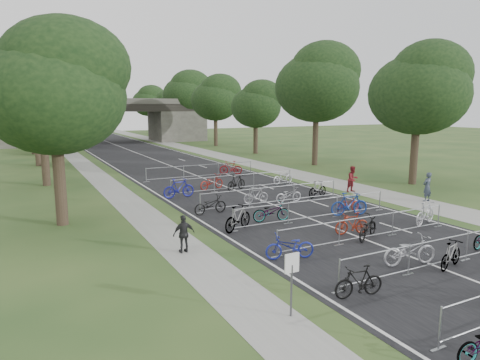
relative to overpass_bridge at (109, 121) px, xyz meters
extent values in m
cube|color=black|center=(0.00, -15.00, -3.53)|extent=(11.00, 140.00, 0.01)
cube|color=gray|center=(8.00, -15.00, -3.53)|extent=(3.00, 140.00, 0.01)
cube|color=gray|center=(-7.50, -15.00, -3.53)|extent=(2.00, 140.00, 0.01)
cube|color=silver|center=(0.00, -15.00, -3.53)|extent=(0.12, 140.00, 0.00)
cube|color=#42413B|center=(-11.50, 0.00, -1.03)|extent=(8.00, 8.00, 5.00)
cube|color=#42413B|center=(11.50, 0.00, -1.03)|extent=(8.00, 8.00, 5.00)
cube|color=black|center=(0.00, 0.00, 2.07)|extent=(30.00, 8.00, 1.20)
cube|color=#42413B|center=(0.00, -3.80, 3.07)|extent=(30.00, 0.40, 0.90)
cube|color=#42413B|center=(0.00, 3.80, 3.07)|extent=(30.00, 0.40, 0.90)
cylinder|color=#4C4C51|center=(-6.80, -62.00, -2.78)|extent=(0.06, 0.06, 1.50)
cube|color=white|center=(-6.80, -62.00, -1.98)|extent=(0.45, 0.04, 0.55)
cylinder|color=#33261C|center=(-11.50, -49.00, -1.43)|extent=(0.56, 0.56, 4.20)
ellipsoid|color=black|center=(-11.50, -49.00, 2.68)|extent=(6.72, 6.72, 5.51)
sphere|color=black|center=(-10.90, -49.50, 4.03)|extent=(5.38, 5.38, 5.38)
sphere|color=black|center=(-12.00, -48.50, 1.84)|extent=(4.37, 4.37, 4.37)
cylinder|color=#33261C|center=(13.00, -49.00, -1.29)|extent=(0.56, 0.56, 4.48)
ellipsoid|color=black|center=(13.00, -49.00, 3.10)|extent=(7.17, 7.17, 5.88)
sphere|color=black|center=(13.60, -49.50, 4.53)|extent=(5.73, 5.73, 5.73)
sphere|color=black|center=(12.50, -48.50, 2.20)|extent=(4.66, 4.66, 4.66)
cylinder|color=#33261C|center=(-11.50, -37.00, -1.17)|extent=(0.56, 0.56, 4.72)
ellipsoid|color=black|center=(-11.50, -37.00, 3.46)|extent=(7.56, 7.56, 6.20)
sphere|color=black|center=(-10.90, -37.50, 4.97)|extent=(6.05, 6.05, 6.05)
sphere|color=black|center=(-12.00, -36.50, 2.51)|extent=(4.91, 4.91, 4.91)
cylinder|color=#33261C|center=(13.00, -37.00, -0.98)|extent=(0.56, 0.56, 5.11)
ellipsoid|color=black|center=(13.00, -37.00, 4.03)|extent=(8.18, 8.18, 6.70)
sphere|color=black|center=(13.60, -37.50, 5.66)|extent=(6.54, 6.54, 6.54)
sphere|color=black|center=(12.50, -36.50, 3.01)|extent=(5.31, 5.31, 5.31)
cylinder|color=#33261C|center=(-11.50, -25.00, -0.91)|extent=(0.56, 0.56, 5.25)
ellipsoid|color=black|center=(-11.50, -25.00, 4.24)|extent=(8.40, 8.40, 6.89)
sphere|color=black|center=(-10.90, -25.50, 5.92)|extent=(6.72, 6.72, 6.72)
sphere|color=black|center=(-12.00, -24.50, 3.19)|extent=(5.46, 5.46, 5.46)
cylinder|color=#33261C|center=(13.00, -25.00, -1.61)|extent=(0.56, 0.56, 3.85)
ellipsoid|color=black|center=(13.00, -25.00, 2.16)|extent=(6.16, 6.16, 5.05)
sphere|color=black|center=(13.60, -25.50, 3.40)|extent=(4.93, 4.93, 4.93)
sphere|color=black|center=(12.50, -24.50, 1.39)|extent=(4.00, 4.00, 4.00)
cylinder|color=#33261C|center=(-11.50, -13.00, -1.43)|extent=(0.56, 0.56, 4.20)
ellipsoid|color=black|center=(-11.50, -13.00, 2.68)|extent=(6.72, 6.72, 5.51)
sphere|color=black|center=(-10.90, -13.50, 4.03)|extent=(5.38, 5.38, 5.38)
sphere|color=black|center=(-12.00, -12.50, 1.84)|extent=(4.37, 4.37, 4.37)
cylinder|color=#33261C|center=(13.00, -13.00, -1.29)|extent=(0.56, 0.56, 4.48)
ellipsoid|color=black|center=(13.00, -13.00, 3.10)|extent=(7.17, 7.17, 5.88)
sphere|color=black|center=(13.60, -13.50, 4.53)|extent=(5.73, 5.73, 5.73)
sphere|color=black|center=(12.50, -12.50, 2.20)|extent=(4.66, 4.66, 4.66)
cylinder|color=#33261C|center=(-11.50, -1.00, -1.17)|extent=(0.56, 0.56, 4.72)
ellipsoid|color=black|center=(-11.50, -1.00, 3.46)|extent=(7.56, 7.56, 6.20)
sphere|color=black|center=(-10.90, -1.50, 4.97)|extent=(6.05, 6.05, 6.05)
sphere|color=black|center=(-12.00, -0.50, 2.51)|extent=(4.91, 4.91, 4.91)
cylinder|color=#33261C|center=(13.00, -1.00, -0.98)|extent=(0.56, 0.56, 5.11)
ellipsoid|color=black|center=(13.00, -1.00, 4.03)|extent=(8.18, 8.18, 6.70)
sphere|color=black|center=(13.60, -1.50, 5.66)|extent=(6.54, 6.54, 6.54)
sphere|color=black|center=(12.50, -0.50, 3.01)|extent=(5.31, 5.31, 5.31)
cylinder|color=#33261C|center=(-11.50, 11.00, -0.91)|extent=(0.56, 0.56, 5.25)
ellipsoid|color=black|center=(-11.50, 11.00, 4.24)|extent=(8.40, 8.40, 6.89)
sphere|color=black|center=(-10.90, 10.50, 5.92)|extent=(6.72, 6.72, 6.72)
sphere|color=black|center=(-12.00, 11.50, 3.19)|extent=(5.46, 5.46, 5.46)
cylinder|color=#33261C|center=(13.00, 11.00, -1.61)|extent=(0.56, 0.56, 3.85)
ellipsoid|color=black|center=(13.00, 11.00, 2.16)|extent=(6.16, 6.16, 5.05)
sphere|color=black|center=(13.60, 10.50, 3.40)|extent=(4.93, 4.93, 4.93)
sphere|color=black|center=(12.50, 11.50, 1.39)|extent=(4.00, 4.00, 4.00)
cylinder|color=#33261C|center=(-11.50, 23.00, -1.43)|extent=(0.56, 0.56, 4.20)
ellipsoid|color=black|center=(-11.50, 23.00, 2.68)|extent=(6.72, 6.72, 5.51)
sphere|color=black|center=(-10.90, 22.50, 4.03)|extent=(5.38, 5.38, 5.38)
sphere|color=black|center=(-12.00, 23.50, 1.84)|extent=(4.37, 4.37, 4.37)
cylinder|color=#33261C|center=(13.00, 23.00, -1.29)|extent=(0.56, 0.56, 4.48)
ellipsoid|color=black|center=(13.00, 23.00, 3.10)|extent=(7.17, 7.17, 5.88)
sphere|color=black|center=(13.60, 22.50, 4.53)|extent=(5.73, 5.73, 5.73)
sphere|color=black|center=(12.50, 23.50, 2.20)|extent=(4.66, 4.66, 4.66)
cylinder|color=#94969B|center=(-4.60, -65.00, -2.98)|extent=(0.05, 0.05, 1.10)
cube|color=#94969B|center=(-4.60, -65.00, -3.52)|extent=(0.50, 0.08, 0.03)
cylinder|color=#94969B|center=(0.00, -61.40, -2.48)|extent=(9.20, 0.04, 0.04)
cylinder|color=#94969B|center=(0.00, -61.40, -3.35)|extent=(9.20, 0.04, 0.04)
cylinder|color=#94969B|center=(-4.60, -61.40, -2.98)|extent=(0.05, 0.05, 1.10)
cube|color=#94969B|center=(-4.60, -61.40, -3.52)|extent=(0.50, 0.08, 0.03)
cylinder|color=#94969B|center=(-1.53, -61.40, -2.98)|extent=(0.05, 0.05, 1.10)
cube|color=#94969B|center=(-1.53, -61.40, -3.52)|extent=(0.50, 0.08, 0.03)
cylinder|color=#94969B|center=(1.53, -61.40, -2.98)|extent=(0.05, 0.05, 1.10)
cube|color=#94969B|center=(1.53, -61.40, -3.52)|extent=(0.50, 0.08, 0.03)
cylinder|color=#94969B|center=(0.00, -57.80, -2.48)|extent=(9.20, 0.04, 0.04)
cylinder|color=#94969B|center=(0.00, -57.80, -3.35)|extent=(9.20, 0.04, 0.04)
cylinder|color=#94969B|center=(-4.60, -57.80, -2.98)|extent=(0.05, 0.05, 1.10)
cube|color=#94969B|center=(-4.60, -57.80, -3.52)|extent=(0.50, 0.08, 0.03)
cylinder|color=#94969B|center=(-1.53, -57.80, -2.98)|extent=(0.05, 0.05, 1.10)
cube|color=#94969B|center=(-1.53, -57.80, -3.52)|extent=(0.50, 0.08, 0.03)
cylinder|color=#94969B|center=(1.53, -57.80, -2.98)|extent=(0.05, 0.05, 1.10)
cube|color=#94969B|center=(1.53, -57.80, -3.52)|extent=(0.50, 0.08, 0.03)
cylinder|color=#94969B|center=(4.60, -57.80, -2.98)|extent=(0.05, 0.05, 1.10)
cube|color=#94969B|center=(4.60, -57.80, -3.52)|extent=(0.50, 0.08, 0.03)
cylinder|color=#94969B|center=(0.00, -54.00, -2.48)|extent=(9.20, 0.04, 0.04)
cylinder|color=#94969B|center=(0.00, -54.00, -3.35)|extent=(9.20, 0.04, 0.04)
cylinder|color=#94969B|center=(-4.60, -54.00, -2.98)|extent=(0.05, 0.05, 1.10)
cube|color=#94969B|center=(-4.60, -54.00, -3.52)|extent=(0.50, 0.08, 0.03)
cylinder|color=#94969B|center=(-1.53, -54.00, -2.98)|extent=(0.05, 0.05, 1.10)
cube|color=#94969B|center=(-1.53, -54.00, -3.52)|extent=(0.50, 0.08, 0.03)
cylinder|color=#94969B|center=(1.53, -54.00, -2.98)|extent=(0.05, 0.05, 1.10)
cube|color=#94969B|center=(1.53, -54.00, -3.52)|extent=(0.50, 0.08, 0.03)
cylinder|color=#94969B|center=(4.60, -54.00, -2.98)|extent=(0.05, 0.05, 1.10)
cube|color=#94969B|center=(4.60, -54.00, -3.52)|extent=(0.50, 0.08, 0.03)
cylinder|color=#94969B|center=(0.00, -50.00, -2.48)|extent=(9.20, 0.04, 0.04)
cylinder|color=#94969B|center=(0.00, -50.00, -3.35)|extent=(9.20, 0.04, 0.04)
cylinder|color=#94969B|center=(-4.60, -50.00, -2.98)|extent=(0.05, 0.05, 1.10)
cube|color=#94969B|center=(-4.60, -50.00, -3.52)|extent=(0.50, 0.08, 0.03)
cylinder|color=#94969B|center=(-1.53, -50.00, -2.98)|extent=(0.05, 0.05, 1.10)
cube|color=#94969B|center=(-1.53, -50.00, -3.52)|extent=(0.50, 0.08, 0.03)
cylinder|color=#94969B|center=(1.53, -50.00, -2.98)|extent=(0.05, 0.05, 1.10)
cube|color=#94969B|center=(1.53, -50.00, -3.52)|extent=(0.50, 0.08, 0.03)
cylinder|color=#94969B|center=(4.60, -50.00, -2.98)|extent=(0.05, 0.05, 1.10)
cube|color=#94969B|center=(4.60, -50.00, -3.52)|extent=(0.50, 0.08, 0.03)
cylinder|color=#94969B|center=(0.00, -45.00, -2.48)|extent=(9.20, 0.04, 0.04)
cylinder|color=#94969B|center=(0.00, -45.00, -3.35)|extent=(9.20, 0.04, 0.04)
cylinder|color=#94969B|center=(-4.60, -45.00, -2.98)|extent=(0.05, 0.05, 1.10)
cube|color=#94969B|center=(-4.60, -45.00, -3.52)|extent=(0.50, 0.08, 0.03)
cylinder|color=#94969B|center=(-1.53, -45.00, -2.98)|extent=(0.05, 0.05, 1.10)
cube|color=#94969B|center=(-1.53, -45.00, -3.52)|extent=(0.50, 0.08, 0.03)
cylinder|color=#94969B|center=(1.53, -45.00, -2.98)|extent=(0.05, 0.05, 1.10)
cube|color=#94969B|center=(1.53, -45.00, -3.52)|extent=(0.50, 0.08, 0.03)
cylinder|color=#94969B|center=(4.60, -45.00, -2.98)|extent=(0.05, 0.05, 1.10)
cube|color=#94969B|center=(4.60, -45.00, -3.52)|extent=(0.50, 0.08, 0.03)
cylinder|color=#94969B|center=(0.00, -39.00, -2.48)|extent=(9.20, 0.04, 0.04)
cylinder|color=#94969B|center=(0.00, -39.00, -3.35)|extent=(9.20, 0.04, 0.04)
cylinder|color=#94969B|center=(-4.60, -39.00, -2.98)|extent=(0.05, 0.05, 1.10)
cube|color=#94969B|center=(-4.60, -39.00, -3.52)|extent=(0.50, 0.08, 0.03)
cylinder|color=#94969B|center=(-1.53, -39.00, -2.98)|extent=(0.05, 0.05, 1.10)
cube|color=#94969B|center=(-1.53, -39.00, -3.52)|extent=(0.50, 0.08, 0.03)
cylinder|color=#94969B|center=(1.53, -39.00, -2.98)|extent=(0.05, 0.05, 1.10)
cube|color=#94969B|center=(1.53, -39.00, -3.52)|extent=(0.50, 0.08, 0.03)
cylinder|color=#94969B|center=(4.60, -39.00, -2.98)|extent=(0.05, 0.05, 1.10)
cube|color=#94969B|center=(4.60, -39.00, -3.52)|extent=(0.50, 0.08, 0.03)
imported|color=black|center=(-4.30, -61.95, -3.03)|extent=(1.71, 0.72, 1.00)
imported|color=#ABABB3|center=(-0.77, -60.76, -2.98)|extent=(2.22, 1.20, 1.11)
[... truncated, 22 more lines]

